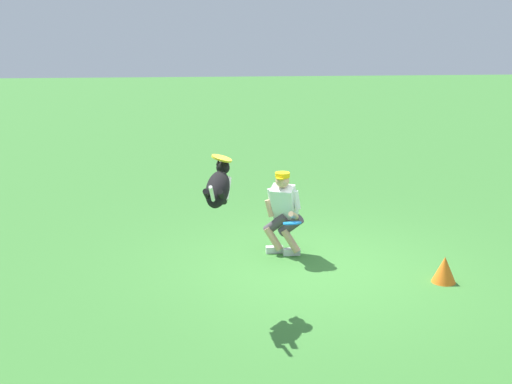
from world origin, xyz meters
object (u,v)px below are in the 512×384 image
at_px(dog, 218,187).
at_px(frisbee_flying, 222,158).
at_px(training_cone, 444,269).
at_px(person, 283,210).
at_px(frisbee_held, 292,223).

distance_m(dog, frisbee_flying, 0.39).
height_order(dog, training_cone, dog).
relative_size(person, frisbee_flying, 5.05).
bearing_deg(dog, training_cone, -68.09).
height_order(frisbee_held, training_cone, frisbee_held).
bearing_deg(person, frisbee_held, 38.35).
bearing_deg(person, training_cone, 83.55).
relative_size(frisbee_flying, frisbee_held, 0.94).
xyz_separation_m(dog, frisbee_flying, (-0.05, -0.23, 0.30)).
xyz_separation_m(frisbee_flying, frisbee_held, (-1.05, -1.28, -1.26)).
distance_m(frisbee_held, training_cone, 2.23).
bearing_deg(training_cone, frisbee_held, -24.92).
bearing_deg(frisbee_held, training_cone, 155.08).
bearing_deg(frisbee_flying, frisbee_held, -129.46).
bearing_deg(training_cone, frisbee_flying, 6.73).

